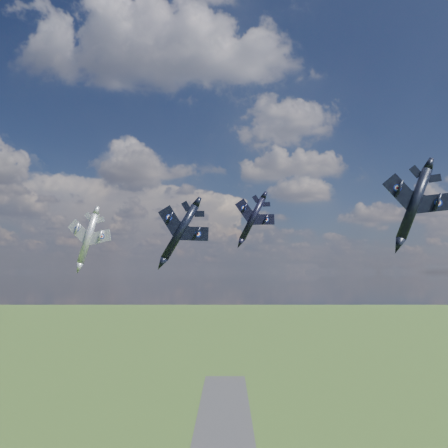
# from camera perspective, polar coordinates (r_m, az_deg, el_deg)

# --- Properties ---
(jet_lead_navy) EXTENTS (10.76, 14.80, 7.91)m
(jet_lead_navy) POSITION_cam_1_polar(r_m,az_deg,el_deg) (77.12, -5.78, -1.04)
(jet_lead_navy) COLOR black
(jet_right_navy) EXTENTS (12.52, 15.86, 6.83)m
(jet_right_navy) POSITION_cam_1_polar(r_m,az_deg,el_deg) (67.69, 23.60, 2.44)
(jet_right_navy) COLOR black
(jet_high_navy) EXTENTS (12.07, 16.14, 8.05)m
(jet_high_navy) POSITION_cam_1_polar(r_m,az_deg,el_deg) (107.71, 3.75, 0.70)
(jet_high_navy) COLOR black
(jet_left_silver) EXTENTS (11.99, 14.89, 5.44)m
(jet_left_silver) POSITION_cam_1_polar(r_m,az_deg,el_deg) (88.35, -17.36, -1.82)
(jet_left_silver) COLOR #ACB0B7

